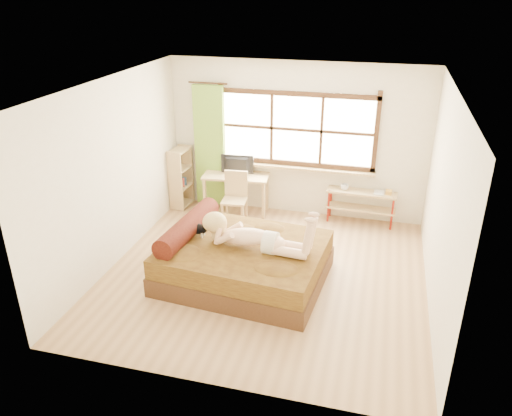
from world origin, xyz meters
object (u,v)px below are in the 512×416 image
(woman, at_px, (254,226))
(bookshelf, at_px, (181,177))
(desk, at_px, (236,180))
(pipe_shelf, at_px, (362,200))
(chair, at_px, (235,195))
(bed, at_px, (241,260))
(kitten, at_px, (197,227))

(woman, bearing_deg, bookshelf, 137.06)
(desk, height_order, bookshelf, bookshelf)
(pipe_shelf, bearing_deg, chair, -164.48)
(bed, relative_size, kitten, 7.12)
(chair, relative_size, bookshelf, 0.81)
(bed, distance_m, woman, 0.62)
(chair, bearing_deg, desk, 99.33)
(desk, bearing_deg, bookshelf, 174.50)
(desk, bearing_deg, chair, -80.67)
(pipe_shelf, bearing_deg, bed, -121.29)
(woman, relative_size, desk, 1.28)
(bookshelf, bearing_deg, bed, -46.25)
(kitten, xyz_separation_m, desk, (-0.04, 2.04, -0.05))
(bed, distance_m, desk, 2.28)
(bookshelf, bearing_deg, chair, -13.87)
(chair, xyz_separation_m, bookshelf, (-1.16, 0.38, 0.06))
(desk, bearing_deg, bed, -76.59)
(bed, distance_m, kitten, 0.77)
(chair, bearing_deg, pipe_shelf, 7.98)
(bed, xyz_separation_m, kitten, (-0.67, 0.10, 0.38))
(chair, bearing_deg, bookshelf, 157.04)
(woman, relative_size, pipe_shelf, 1.29)
(kitten, height_order, desk, kitten)
(kitten, bearing_deg, woman, -4.63)
(desk, distance_m, bookshelf, 1.07)
(kitten, xyz_separation_m, chair, (0.05, 1.68, -0.18))
(woman, bearing_deg, kitten, 175.37)
(bed, distance_m, chair, 1.89)
(kitten, relative_size, desk, 0.28)
(pipe_shelf, height_order, bookshelf, bookshelf)
(woman, bearing_deg, desk, 117.71)
(chair, bearing_deg, bed, -75.77)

